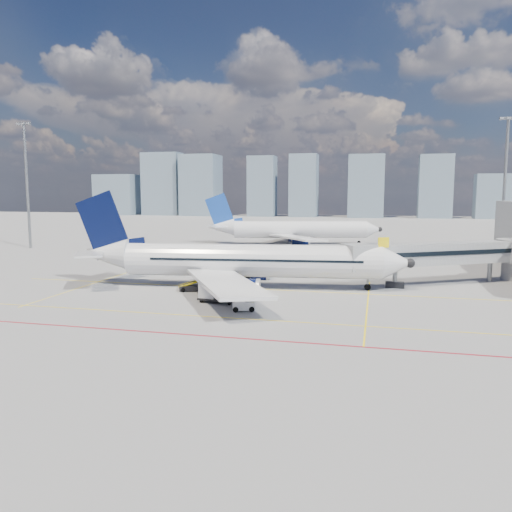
{
  "coord_description": "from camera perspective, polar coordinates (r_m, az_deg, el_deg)",
  "views": [
    {
      "loc": [
        14.69,
        -48.78,
        11.4
      ],
      "look_at": [
        0.95,
        7.79,
        4.0
      ],
      "focal_mm": 35.0,
      "sensor_mm": 36.0,
      "label": 1
    }
  ],
  "objects": [
    {
      "name": "floodlight_mast_ne",
      "position": [
        106.39,
        26.55,
        7.67
      ],
      "size": [
        3.2,
        0.61,
        25.45
      ],
      "color": "slate",
      "rests_on": "ground"
    },
    {
      "name": "cargo_dolly",
      "position": [
        52.25,
        -4.31,
        -3.99
      ],
      "size": [
        4.34,
        2.4,
        2.26
      ],
      "rotation": [
        0.0,
        0.0,
        -0.14
      ],
      "color": "black",
      "rests_on": "ground"
    },
    {
      "name": "belt_loader",
      "position": [
        58.73,
        -6.85,
        -3.45
      ],
      "size": [
        5.26,
        2.83,
        2.13
      ],
      "rotation": [
        0.0,
        0.0,
        0.35
      ],
      "color": "black",
      "rests_on": "ground"
    },
    {
      "name": "baggage_tug",
      "position": [
        48.56,
        -1.6,
        -5.48
      ],
      "size": [
        2.4,
        1.88,
        1.48
      ],
      "rotation": [
        0.0,
        0.0,
        0.32
      ],
      "color": "silver",
      "rests_on": "ground"
    },
    {
      "name": "floodlight_mast_nw",
      "position": [
        112.88,
        -24.72,
        7.7
      ],
      "size": [
        3.2,
        0.61,
        25.45
      ],
      "color": "slate",
      "rests_on": "ground"
    },
    {
      "name": "jet_bridge",
      "position": [
        66.73,
        21.14,
        0.16
      ],
      "size": [
        23.55,
        15.78,
        6.3
      ],
      "color": "#94979C",
      "rests_on": "ground"
    },
    {
      "name": "main_aircraft",
      "position": [
        60.15,
        -2.14,
        -0.58
      ],
      "size": [
        40.84,
        35.51,
        11.96
      ],
      "rotation": [
        0.0,
        0.0,
        0.12
      ],
      "color": "silver",
      "rests_on": "ground"
    },
    {
      "name": "apron_markings",
      "position": [
        48.75,
        -5.03,
        -6.3
      ],
      "size": [
        90.0,
        35.12,
        0.01
      ],
      "color": "yellow",
      "rests_on": "ground"
    },
    {
      "name": "distant_skyline",
      "position": [
        240.85,
        6.2,
        7.69
      ],
      "size": [
        250.06,
        15.68,
        31.56
      ],
      "color": "slate",
      "rests_on": "ground"
    },
    {
      "name": "second_aircraft",
      "position": [
        111.58,
        4.18,
        3.02
      ],
      "size": [
        38.95,
        33.46,
        11.52
      ],
      "rotation": [
        0.0,
        0.0,
        0.24
      ],
      "color": "silver",
      "rests_on": "ground"
    },
    {
      "name": "ramp_worker",
      "position": [
        48.87,
        -0.4,
        -5.14
      ],
      "size": [
        0.52,
        0.72,
        1.83
      ],
      "primitive_type": "imported",
      "rotation": [
        0.0,
        0.0,
        1.44
      ],
      "color": "yellow",
      "rests_on": "ground"
    },
    {
      "name": "ground",
      "position": [
        52.21,
        -3.05,
        -5.38
      ],
      "size": [
        420.0,
        420.0,
        0.0
      ],
      "primitive_type": "plane",
      "color": "gray",
      "rests_on": "ground"
    }
  ]
}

